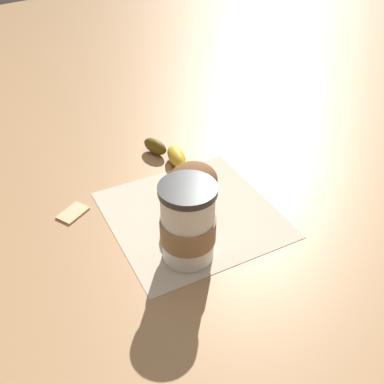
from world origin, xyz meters
TOP-DOWN VIEW (x-y plane):
  - ground_plane at (0.00, 0.00)m, footprint 3.00×3.00m
  - paper_napkin at (0.00, 0.00)m, footprint 0.32×0.32m
  - coffee_cup at (-0.07, 0.06)m, footprint 0.08×0.08m
  - muffin at (0.01, -0.01)m, footprint 0.08×0.08m
  - banana at (0.12, -0.05)m, footprint 0.20×0.12m
  - sugar_packet at (0.13, 0.16)m, footprint 0.05×0.06m

SIDE VIEW (x-z plane):
  - ground_plane at x=0.00m, z-range 0.00..0.00m
  - paper_napkin at x=0.00m, z-range 0.00..0.00m
  - sugar_packet at x=0.13m, z-range 0.00..0.01m
  - banana at x=0.12m, z-range 0.00..0.03m
  - muffin at x=0.01m, z-range 0.01..0.09m
  - coffee_cup at x=-0.07m, z-range 0.00..0.13m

